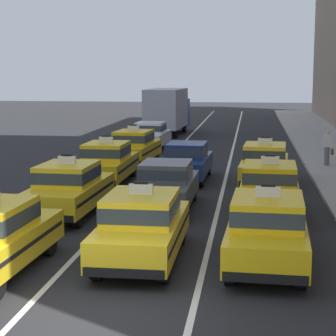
% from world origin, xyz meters
% --- Properties ---
extents(ground_plane, '(160.00, 160.00, 0.00)m').
position_xyz_m(ground_plane, '(0.00, 0.00, 0.00)').
color(ground_plane, '#232326').
extents(lane_stripe_left_center, '(0.14, 80.00, 0.01)m').
position_xyz_m(lane_stripe_left_center, '(-1.60, 20.00, 0.00)').
color(lane_stripe_left_center, silver).
rests_on(lane_stripe_left_center, ground).
extents(lane_stripe_center_right, '(0.14, 80.00, 0.01)m').
position_xyz_m(lane_stripe_center_right, '(1.60, 20.00, 0.00)').
color(lane_stripe_center_right, silver).
rests_on(lane_stripe_center_right, ground).
extents(taxi_left_second, '(1.93, 4.61, 1.96)m').
position_xyz_m(taxi_left_second, '(-3.04, 7.93, 0.88)').
color(taxi_left_second, black).
rests_on(taxi_left_second, ground).
extents(taxi_left_third, '(1.85, 4.57, 1.96)m').
position_xyz_m(taxi_left_third, '(-3.15, 13.67, 0.88)').
color(taxi_left_third, black).
rests_on(taxi_left_third, ground).
extents(taxi_left_fourth, '(2.07, 4.65, 1.96)m').
position_xyz_m(taxi_left_fourth, '(-3.01, 18.81, 0.88)').
color(taxi_left_fourth, black).
rests_on(taxi_left_fourth, ground).
extents(sedan_left_fifth, '(1.88, 4.35, 1.58)m').
position_xyz_m(sedan_left_fifth, '(-3.16, 24.80, 0.85)').
color(sedan_left_fifth, black).
rests_on(sedan_left_fifth, ground).
extents(box_truck_left_sixth, '(2.56, 7.06, 3.27)m').
position_xyz_m(box_truck_left_sixth, '(-3.30, 33.38, 1.78)').
color(box_truck_left_sixth, black).
rests_on(box_truck_left_sixth, ground).
extents(taxi_center_nearest, '(1.82, 4.56, 1.96)m').
position_xyz_m(taxi_center_nearest, '(0.09, 3.50, 0.88)').
color(taxi_center_nearest, black).
rests_on(taxi_center_nearest, ground).
extents(sedan_center_second, '(1.80, 4.32, 1.58)m').
position_xyz_m(sedan_center_second, '(-0.10, 9.22, 0.85)').
color(sedan_center_second, black).
rests_on(sedan_center_second, ground).
extents(sedan_center_third, '(1.89, 4.35, 1.58)m').
position_xyz_m(sedan_center_third, '(0.01, 14.71, 0.85)').
color(sedan_center_third, black).
rests_on(sedan_center_third, ground).
extents(taxi_right_nearest, '(1.98, 4.62, 1.96)m').
position_xyz_m(taxi_right_nearest, '(3.05, 3.56, 0.88)').
color(taxi_right_nearest, black).
rests_on(taxi_right_nearest, ground).
extents(taxi_right_second, '(1.96, 4.61, 1.96)m').
position_xyz_m(taxi_right_second, '(3.24, 8.72, 0.88)').
color(taxi_right_second, black).
rests_on(taxi_right_second, ground).
extents(taxi_right_third, '(2.06, 4.65, 1.96)m').
position_xyz_m(taxi_right_third, '(3.20, 14.04, 0.88)').
color(taxi_right_third, black).
rests_on(taxi_right_third, ground).
extents(pedestrian_far_corner, '(0.47, 0.24, 1.66)m').
position_xyz_m(pedestrian_far_corner, '(6.18, 18.74, 0.98)').
color(pedestrian_far_corner, slate).
rests_on(pedestrian_far_corner, sidewalk_curb).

